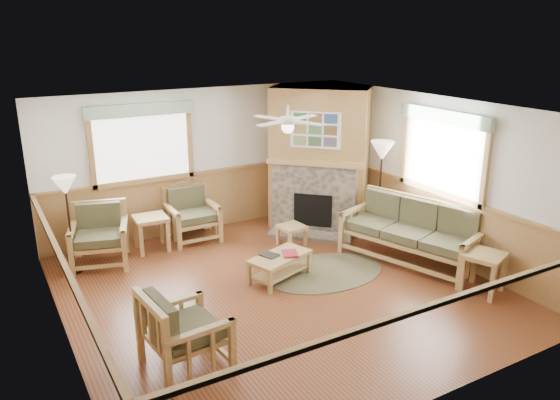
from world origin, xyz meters
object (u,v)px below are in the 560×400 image
coffee_table (280,267)px  floor_lamp_right (380,192)px  armchair_back_right (192,215)px  end_table_chairs (151,233)px  end_table_sofa (483,273)px  footstool (292,235)px  sofa (410,233)px  armchair_left (185,329)px  floor_lamp_left (70,225)px  armchair_back_left (99,236)px

coffee_table → floor_lamp_right: size_ratio=0.54×
armchair_back_right → end_table_chairs: armchair_back_right is taller
end_table_sofa → footstool: end_table_sofa is taller
sofa → armchair_left: size_ratio=2.33×
sofa → coffee_table: 2.27m
sofa → floor_lamp_left: size_ratio=1.41×
armchair_back_right → end_table_sofa: bearing=-53.3°
armchair_back_right → end_table_chairs: (-0.81, -0.11, -0.17)m
armchair_left → end_table_chairs: bearing=-16.6°
floor_lamp_left → floor_lamp_right: bearing=-14.9°
armchair_left → floor_lamp_left: (-0.65, 3.32, 0.32)m
coffee_table → floor_lamp_right: (2.38, 0.53, 0.73)m
coffee_table → footstool: size_ratio=2.35×
armchair_back_left → armchair_back_right: 1.74m
armchair_back_right → end_table_sofa: armchair_back_right is taller
armchair_left → end_table_chairs: (0.70, 3.57, -0.17)m
end_table_sofa → floor_lamp_right: (0.00, 2.39, 0.62)m
end_table_chairs → armchair_back_right: bearing=7.7°
sofa → armchair_back_right: size_ratio=2.34×
coffee_table → footstool: 1.40m
coffee_table → end_table_chairs: size_ratio=1.62×
end_table_chairs → footstool: size_ratio=1.45×
coffee_table → footstool: coffee_table is taller
sofa → armchair_left: sofa is taller
armchair_back_right → coffee_table: 2.33m
coffee_table → end_table_sofa: bearing=-57.4°
coffee_table → end_table_sofa: (2.38, -1.86, 0.11)m
armchair_back_left → armchair_back_right: armchair_back_left is taller
footstool → floor_lamp_left: size_ratio=0.27×
floor_lamp_right → end_table_chairs: bearing=156.8°
footstool → sofa: bearing=-50.1°
sofa → end_table_chairs: 4.43m
end_table_chairs → floor_lamp_left: bearing=-169.5°
end_table_chairs → end_table_sofa: bearing=-46.8°
armchair_back_right → end_table_chairs: 0.83m
end_table_sofa → footstool: size_ratio=1.44×
footstool → floor_lamp_right: (1.51, -0.57, 0.74)m
sofa → coffee_table: size_ratio=2.22×
floor_lamp_left → end_table_sofa: bearing=-36.3°
armchair_back_right → armchair_back_left: bearing=-169.6°
sofa → coffee_table: (-2.20, 0.49, -0.31)m
sofa → armchair_back_right: bearing=-153.2°
armchair_left → coffee_table: 2.54m
armchair_back_left → armchair_left: (0.21, -3.40, -0.01)m
armchair_back_right → coffee_table: bearing=-74.9°
armchair_left → sofa: bearing=-82.9°
end_table_sofa → footstool: 3.32m
armchair_back_left → floor_lamp_left: (-0.44, -0.08, 0.30)m
armchair_back_left → end_table_sofa: size_ratio=1.60×
armchair_left → floor_lamp_right: bearing=-71.6°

